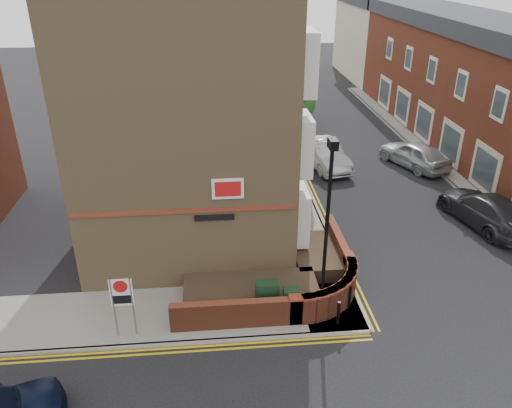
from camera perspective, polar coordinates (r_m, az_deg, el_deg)
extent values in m
plane|color=black|center=(17.00, 2.80, -15.06)|extent=(120.00, 120.00, 0.00)
cube|color=gray|center=(18.05, -9.20, -12.28)|extent=(13.00, 3.00, 0.12)
cube|color=gray|center=(30.94, 2.44, 5.31)|extent=(2.00, 32.00, 0.12)
cube|color=gray|center=(31.67, 23.37, 3.59)|extent=(4.00, 40.00, 0.12)
cube|color=gray|center=(16.91, -9.47, -15.46)|extent=(13.00, 0.15, 0.12)
cube|color=gray|center=(31.08, 4.27, 5.37)|extent=(0.15, 32.00, 0.12)
cube|color=gray|center=(30.78, 20.08, 3.54)|extent=(0.15, 40.00, 0.12)
cube|color=gold|center=(16.77, -9.51, -16.17)|extent=(13.00, 0.28, 0.01)
cube|color=gold|center=(31.14, 4.72, 5.29)|extent=(0.28, 32.00, 0.01)
cube|color=olive|center=(21.34, -8.03, 10.95)|extent=(8.00, 10.00, 11.00)
cube|color=maroon|center=(17.48, -8.09, -0.81)|extent=(7.80, 0.06, 0.15)
cube|color=white|center=(17.09, -3.24, 1.76)|extent=(1.10, 0.05, 0.75)
cube|color=black|center=(17.58, -4.78, -1.56)|extent=(1.40, 0.04, 0.22)
cylinder|color=black|center=(16.39, 8.03, -3.59)|extent=(0.12, 0.12, 6.00)
cylinder|color=black|center=(17.83, 7.49, -10.83)|extent=(0.20, 0.20, 0.80)
cube|color=black|center=(15.07, 8.78, 6.82)|extent=(0.25, 0.50, 0.30)
cube|color=#16321D|center=(17.51, 1.28, -10.55)|extent=(0.80, 0.45, 1.20)
cube|color=#16321D|center=(17.40, 4.06, -11.11)|extent=(0.55, 0.40, 1.10)
cylinder|color=black|center=(17.28, 9.39, -12.18)|extent=(0.11, 0.11, 0.90)
cylinder|color=black|center=(18.03, 10.66, -10.43)|extent=(0.11, 0.11, 0.90)
cylinder|color=slate|center=(16.82, -15.92, -11.40)|extent=(0.06, 0.06, 2.20)
cylinder|color=slate|center=(16.71, -13.86, -11.39)|extent=(0.06, 0.06, 2.20)
cube|color=white|center=(16.41, -15.14, -9.74)|extent=(0.72, 0.04, 1.00)
cylinder|color=red|center=(16.24, -15.26, -9.09)|extent=(0.44, 0.02, 0.44)
cube|color=brown|center=(34.72, 23.68, 11.47)|extent=(5.00, 30.00, 7.00)
cube|color=#2D2F36|center=(34.04, 24.95, 17.93)|extent=(5.40, 30.40, 1.00)
cube|color=beige|center=(53.73, 13.22, 17.64)|extent=(5.00, 12.00, 7.00)
cylinder|color=#382B1E|center=(28.28, 3.06, 8.25)|extent=(0.24, 0.24, 4.55)
sphere|color=#1A4E1C|center=(27.57, 3.19, 13.38)|extent=(3.64, 3.64, 3.64)
sphere|color=#1A4E1C|center=(27.55, 4.08, 11.54)|extent=(2.60, 2.60, 2.60)
sphere|color=#1A4E1C|center=(28.02, 2.43, 12.66)|extent=(2.86, 2.86, 2.86)
cylinder|color=#382B1E|center=(35.84, 1.23, 12.65)|extent=(0.24, 0.24, 5.04)
sphere|color=#1A4E1C|center=(35.25, 1.28, 17.20)|extent=(4.03, 4.03, 4.03)
sphere|color=#1A4E1C|center=(35.17, 1.99, 15.62)|extent=(2.88, 2.88, 2.88)
sphere|color=#1A4E1C|center=(35.70, 0.70, 16.50)|extent=(3.17, 3.17, 3.17)
cylinder|color=#382B1E|center=(43.63, 0.01, 15.01)|extent=(0.24, 0.24, 4.76)
sphere|color=#1A4E1C|center=(43.16, 0.01, 18.55)|extent=(3.81, 3.81, 3.81)
sphere|color=#1A4E1C|center=(43.04, 0.61, 17.33)|extent=(2.72, 2.72, 2.72)
sphere|color=#1A4E1C|center=(43.60, -0.45, 18.00)|extent=(2.99, 2.99, 2.99)
cylinder|color=black|center=(38.99, 1.31, 12.42)|extent=(0.10, 0.10, 3.20)
imported|color=black|center=(38.53, 1.35, 15.44)|extent=(0.20, 0.16, 1.00)
imported|color=#A5A7AC|center=(29.71, 7.74, 5.68)|extent=(2.63, 5.03, 1.58)
imported|color=maroon|center=(37.50, 4.50, 10.13)|extent=(3.41, 5.38, 1.38)
imported|color=#29292D|center=(25.33, 24.76, -0.57)|extent=(3.17, 5.56, 1.52)
imported|color=#A6AAAE|center=(30.91, 17.65, 5.46)|extent=(3.49, 4.93, 1.56)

